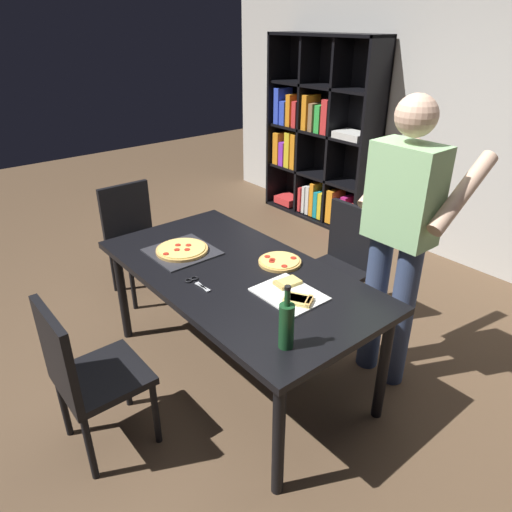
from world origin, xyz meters
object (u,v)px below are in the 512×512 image
(bookshelf, at_px, (320,142))
(wine_bottle, at_px, (286,324))
(chair_left_end, at_px, (134,233))
(pepperoni_pizza_on_tray, at_px, (182,250))
(chair_far_side, at_px, (342,260))
(second_pizza_plain, at_px, (280,261))
(person_serving_pizza, at_px, (401,231))
(chair_near_camera, at_px, (84,372))
(kitchen_scissors, at_px, (195,282))
(dining_table, at_px, (237,281))

(bookshelf, xyz_separation_m, wine_bottle, (2.31, -2.64, 0.00))
(chair_left_end, distance_m, pepperoni_pizza_on_tray, 1.01)
(chair_far_side, distance_m, second_pizza_plain, 0.74)
(pepperoni_pizza_on_tray, bearing_deg, person_serving_pizza, 40.62)
(chair_near_camera, bearing_deg, chair_far_side, 90.00)
(chair_near_camera, height_order, bookshelf, bookshelf)
(bookshelf, bearing_deg, chair_near_camera, -64.30)
(chair_near_camera, relative_size, second_pizza_plain, 3.47)
(kitchen_scissors, bearing_deg, bookshelf, 120.74)
(chair_far_side, bearing_deg, chair_near_camera, -90.00)
(chair_far_side, height_order, person_serving_pizza, person_serving_pizza)
(chair_near_camera, relative_size, pepperoni_pizza_on_tray, 2.32)
(person_serving_pizza, height_order, second_pizza_plain, person_serving_pizza)
(chair_left_end, distance_m, wine_bottle, 2.14)
(dining_table, relative_size, person_serving_pizza, 1.03)
(wine_bottle, xyz_separation_m, kitchen_scissors, (-0.74, -0.00, -0.11))
(dining_table, xyz_separation_m, bookshelf, (-1.61, 2.38, 0.19))
(chair_near_camera, relative_size, chair_left_end, 1.00)
(chair_far_side, distance_m, wine_bottle, 1.45)
(chair_far_side, xyz_separation_m, chair_left_end, (-1.38, -0.96, 0.00))
(dining_table, relative_size, second_pizza_plain, 6.93)
(bookshelf, xyz_separation_m, person_serving_pizza, (2.19, -1.65, 0.13))
(bookshelf, bearing_deg, wine_bottle, -48.76)
(chair_near_camera, xyz_separation_m, pepperoni_pizza_on_tray, (-0.41, 0.84, 0.25))
(dining_table, xyz_separation_m, second_pizza_plain, (0.09, 0.26, 0.08))
(chair_near_camera, distance_m, bookshelf, 3.72)
(bookshelf, xyz_separation_m, second_pizza_plain, (1.70, -2.12, -0.10))
(chair_far_side, bearing_deg, wine_bottle, -59.70)
(dining_table, height_order, pepperoni_pizza_on_tray, pepperoni_pizza_on_tray)
(chair_near_camera, xyz_separation_m, chair_far_side, (0.00, 1.91, 0.00))
(bookshelf, height_order, person_serving_pizza, bookshelf)
(wine_bottle, bearing_deg, chair_far_side, 120.30)
(second_pizza_plain, bearing_deg, chair_near_camera, -94.22)
(chair_near_camera, xyz_separation_m, chair_left_end, (-1.38, 0.96, 0.00))
(chair_left_end, bearing_deg, chair_far_side, 34.59)
(dining_table, bearing_deg, chair_left_end, 180.00)
(bookshelf, relative_size, second_pizza_plain, 7.51)
(chair_left_end, height_order, second_pizza_plain, chair_left_end)
(chair_left_end, relative_size, kitchen_scissors, 4.66)
(person_serving_pizza, xyz_separation_m, wine_bottle, (0.13, -0.99, -0.13))
(kitchen_scissors, bearing_deg, chair_far_side, 88.44)
(second_pizza_plain, bearing_deg, pepperoni_pizza_on_tray, -142.81)
(chair_near_camera, relative_size, person_serving_pizza, 0.51)
(chair_near_camera, distance_m, wine_bottle, 1.06)
(pepperoni_pizza_on_tray, xyz_separation_m, wine_bottle, (1.12, -0.14, 0.10))
(wine_bottle, bearing_deg, second_pizza_plain, 139.92)
(chair_far_side, height_order, pepperoni_pizza_on_tray, chair_far_side)
(chair_near_camera, xyz_separation_m, person_serving_pizza, (0.58, 1.69, 0.49))
(person_serving_pizza, relative_size, pepperoni_pizza_on_tray, 4.51)
(chair_near_camera, relative_size, chair_far_side, 1.00)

